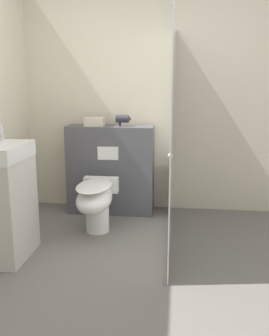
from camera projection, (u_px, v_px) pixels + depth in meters
ground_plane at (117, 289)px, 2.63m from camera, size 12.00×12.00×0.00m
wall_back at (143, 98)px, 4.14m from camera, size 8.00×0.06×2.50m
partition_panel at (111, 170)px, 4.12m from camera, size 0.94×0.32×0.96m
shower_glass at (173, 134)px, 3.29m from camera, size 0.04×1.73×1.96m
toilet at (96, 201)px, 3.54m from camera, size 0.35×0.66×0.50m
hair_drier at (123, 119)px, 3.98m from camera, size 0.17×0.08×0.12m
folded_towel at (95, 122)px, 4.01m from camera, size 0.20×0.17×0.09m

